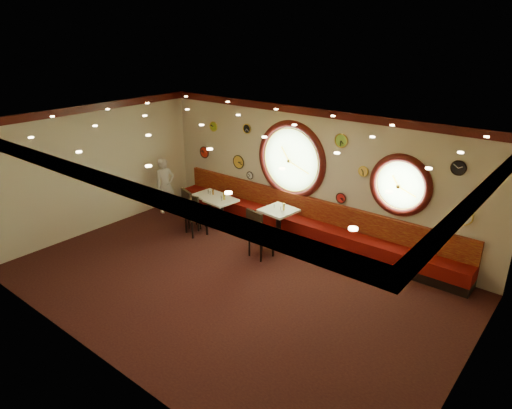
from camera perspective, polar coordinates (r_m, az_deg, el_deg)
name	(u,v)px	position (r m, az deg, el deg)	size (l,w,h in m)	color
floor	(230,283)	(9.56, -3.24, -9.72)	(9.00, 6.00, 0.00)	black
ceiling	(227,129)	(8.36, -3.70, 9.37)	(9.00, 6.00, 0.02)	gold
wall_back	(312,174)	(11.10, 6.99, 3.77)	(9.00, 0.02, 3.20)	beige
wall_front	(91,272)	(7.14, -19.96, -7.91)	(9.00, 0.02, 3.20)	beige
wall_left	(95,168)	(12.17, -19.43, 4.28)	(0.02, 6.00, 3.20)	beige
wall_right	(474,290)	(6.97, 25.62, -9.59)	(0.02, 6.00, 3.20)	beige
molding_back	(314,112)	(10.70, 7.21, 11.43)	(9.00, 0.10, 0.18)	#3C0D0B
molding_front	(79,172)	(6.59, -21.25, 3.80)	(9.00, 0.10, 0.18)	#3C0D0B
molding_left	(89,108)	(11.81, -20.20, 11.25)	(0.10, 6.00, 0.18)	#3C0D0B
molding_right	(491,184)	(6.39, 27.34, 2.29)	(0.10, 6.00, 0.18)	#3C0D0B
banquette_base	(303,234)	(11.43, 5.90, -3.74)	(8.00, 0.55, 0.20)	black
banquette_seat	(303,225)	(11.32, 5.95, -2.59)	(8.00, 0.55, 0.30)	#5D0A07
banquette_back	(309,208)	(11.34, 6.64, -0.39)	(8.00, 0.10, 0.55)	#66080F
porthole_left_glass	(292,160)	(11.34, 4.46, 5.57)	(1.66, 1.66, 0.02)	#9CCD7B
porthole_left_frame	(291,160)	(11.33, 4.42, 5.55)	(1.98, 1.98, 0.18)	#3C0D0B
porthole_left_ring	(290,160)	(11.30, 4.33, 5.52)	(1.61, 1.61, 0.03)	gold
porthole_right_glass	(400,185)	(10.12, 17.61, 2.32)	(1.10, 1.10, 0.02)	#9CCD7B
porthole_right_frame	(400,185)	(10.10, 17.58, 2.30)	(1.38, 1.38, 0.18)	#3C0D0B
porthole_right_ring	(400,186)	(10.08, 17.52, 2.25)	(1.09, 1.09, 0.03)	gold
wall_clock_0	(250,175)	(12.25, -0.73, 3.67)	(0.20, 0.20, 0.03)	white
wall_clock_1	(239,162)	(12.41, -2.17, 5.34)	(0.36, 0.36, 0.03)	gold
wall_clock_2	(341,141)	(10.46, 10.61, 7.86)	(0.30, 0.30, 0.03)	#8DCA3F
wall_clock_3	(464,217)	(9.84, 24.55, -1.38)	(0.34, 0.34, 0.03)	silver
wall_clock_4	(214,126)	(12.80, -5.31, 9.68)	(0.26, 0.26, 0.03)	#9ABA25
wall_clock_5	(459,168)	(9.60, 23.99, 4.21)	(0.28, 0.28, 0.03)	black
wall_clock_6	(205,152)	(13.26, -6.45, 6.50)	(0.32, 0.32, 0.03)	red
wall_clock_7	(341,198)	(10.80, 10.59, 0.80)	(0.24, 0.24, 0.03)	red
wall_clock_8	(364,171)	(10.35, 13.29, 4.07)	(0.22, 0.22, 0.03)	#FDD254
wall_clock_9	(247,129)	(11.99, -1.13, 9.46)	(0.24, 0.24, 0.03)	black
table_a	(209,204)	(12.31, -5.89, 0.07)	(0.74, 0.74, 0.76)	black
table_b	(221,210)	(11.88, -4.36, -0.67)	(0.75, 0.75, 0.76)	black
table_c	(278,221)	(11.07, 2.83, -2.10)	(0.84, 0.84, 0.83)	black
chair_a	(195,210)	(11.80, -7.69, -0.63)	(0.45, 0.45, 0.59)	black
chair_b	(191,209)	(11.44, -8.07, -0.60)	(0.65, 0.65, 0.75)	black
chair_c	(258,231)	(10.21, 0.24, -3.31)	(0.56, 0.56, 0.72)	black
condiment_a_salt	(208,192)	(12.22, -5.98, 1.59)	(0.04, 0.04, 0.10)	#BDBDC1
condiment_b_salt	(221,197)	(11.80, -4.36, 0.89)	(0.03, 0.03, 0.09)	#BAB9BE
condiment_c_salt	(274,206)	(11.02, 2.29, -0.19)	(0.03, 0.03, 0.09)	silver
condiment_a_pepper	(210,193)	(12.16, -5.76, 1.44)	(0.03, 0.03, 0.09)	silver
condiment_b_pepper	(222,199)	(11.69, -4.31, 0.72)	(0.04, 0.04, 0.10)	#BCBCC0
condiment_c_pepper	(281,208)	(10.92, 3.12, -0.43)	(0.03, 0.03, 0.09)	silver
condiment_a_bottle	(213,192)	(12.14, -5.40, 1.55)	(0.04, 0.04, 0.14)	orange
condiment_b_bottle	(224,196)	(11.74, -4.01, 1.03)	(0.06, 0.06, 0.18)	gold
condiment_c_bottle	(284,207)	(10.88, 3.49, -0.29)	(0.05, 0.05, 0.17)	gold
waiter	(165,185)	(13.00, -11.27, 2.36)	(0.57, 0.37, 1.56)	silver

